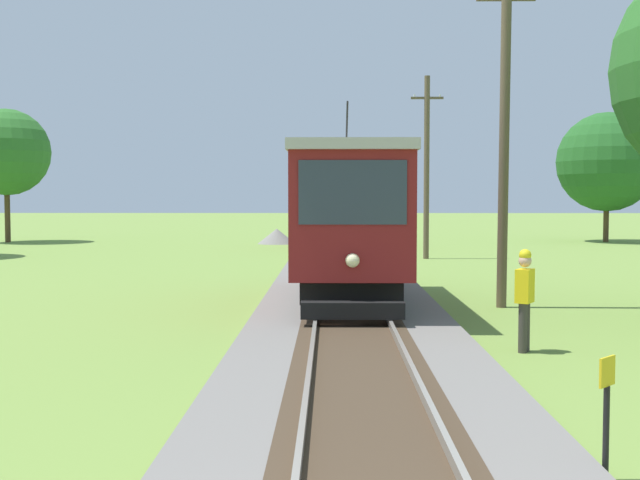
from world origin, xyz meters
name	(u,v)px	position (x,y,z in m)	size (l,w,h in m)	color
red_tram	(348,217)	(0.00, 15.53, 2.19)	(2.60, 8.54, 4.79)	maroon
freight_car	(339,218)	(0.00, 38.16, 1.56)	(2.40, 5.20, 2.31)	maroon
utility_pole_near_tram	(504,130)	(3.73, 15.24, 4.29)	(1.40, 0.43, 8.38)	brown
utility_pole_mid	(427,166)	(3.73, 30.45, 4.05)	(1.40, 0.26, 7.90)	brown
trackside_signal_marker	(606,411)	(2.17, 3.64, 0.67)	(0.21, 0.21, 1.18)	black
gravel_pile	(277,236)	(-3.53, 41.39, 0.43)	(2.21, 2.21, 0.87)	gray
track_worker	(525,295)	(2.92, 9.81, 0.98)	(0.40, 0.45, 1.78)	#38332D
tree_left_near	(607,162)	(16.08, 43.52, 4.78)	(5.92, 5.92, 7.75)	#4C3823
tree_left_far	(6,152)	(-19.62, 42.60, 5.33)	(5.12, 5.12, 7.90)	#4C3823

